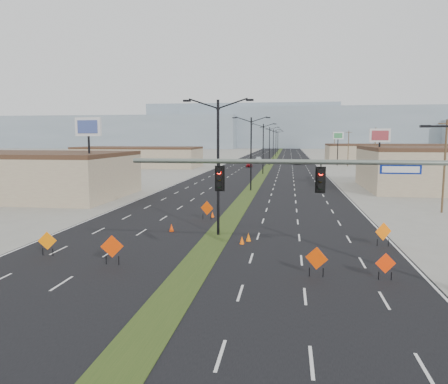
# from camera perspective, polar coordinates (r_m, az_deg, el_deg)

# --- Properties ---
(ground) EXTENTS (600.00, 600.00, 0.00)m
(ground) POSITION_cam_1_polar(r_m,az_deg,el_deg) (21.59, -6.00, -12.62)
(ground) COLOR gray
(ground) RESTS_ON ground
(road_surface) EXTENTS (25.00, 400.00, 0.02)m
(road_surface) POSITION_cam_1_polar(r_m,az_deg,el_deg) (120.00, 6.01, 3.61)
(road_surface) COLOR black
(road_surface) RESTS_ON ground
(median_strip) EXTENTS (2.00, 400.00, 0.04)m
(median_strip) POSITION_cam_1_polar(r_m,az_deg,el_deg) (120.00, 6.01, 3.61)
(median_strip) COLOR #274117
(median_strip) RESTS_ON ground
(building_sw_far) EXTENTS (30.00, 14.00, 4.50)m
(building_sw_far) POSITION_cam_1_polar(r_m,az_deg,el_deg) (111.18, -11.09, 4.40)
(building_sw_far) COLOR tan
(building_sw_far) RESTS_ON ground
(building_se_far) EXTENTS (44.00, 16.00, 5.00)m
(building_se_far) POSITION_cam_1_polar(r_m,az_deg,el_deg) (133.84, 22.75, 4.53)
(building_se_far) COLOR tan
(building_se_far) RESTS_ON ground
(mesa_west) EXTENTS (180.00, 50.00, 22.00)m
(mesa_west) POSITION_cam_1_polar(r_m,az_deg,el_deg) (324.77, -14.32, 7.56)
(mesa_west) COLOR gray
(mesa_west) RESTS_ON ground
(mesa_center) EXTENTS (220.00, 50.00, 28.00)m
(mesa_center) POSITION_cam_1_polar(r_m,az_deg,el_deg) (321.63, 14.84, 8.09)
(mesa_center) COLOR gray
(mesa_center) RESTS_ON ground
(mesa_backdrop) EXTENTS (140.00, 50.00, 32.00)m
(mesa_backdrop) POSITION_cam_1_polar(r_m,az_deg,el_deg) (341.59, 2.59, 8.58)
(mesa_backdrop) COLOR gray
(mesa_backdrop) RESTS_ON ground
(signal_mast) EXTENTS (16.30, 0.60, 8.00)m
(signal_mast) POSITION_cam_1_polar(r_m,az_deg,el_deg) (22.07, 17.28, 0.33)
(signal_mast) COLOR slate
(signal_mast) RESTS_ON ground
(streetlight_0) EXTENTS (5.15, 0.24, 10.02)m
(streetlight_0) POSITION_cam_1_polar(r_m,az_deg,el_deg) (32.13, -0.77, 3.80)
(streetlight_0) COLOR black
(streetlight_0) RESTS_ON ground
(streetlight_1) EXTENTS (5.15, 0.24, 10.02)m
(streetlight_1) POSITION_cam_1_polar(r_m,az_deg,el_deg) (59.91, 3.55, 5.33)
(streetlight_1) COLOR black
(streetlight_1) RESTS_ON ground
(streetlight_2) EXTENTS (5.15, 0.24, 10.02)m
(streetlight_2) POSITION_cam_1_polar(r_m,az_deg,el_deg) (87.83, 5.14, 5.88)
(streetlight_2) COLOR black
(streetlight_2) RESTS_ON ground
(streetlight_3) EXTENTS (5.15, 0.24, 10.02)m
(streetlight_3) POSITION_cam_1_polar(r_m,az_deg,el_deg) (115.79, 5.96, 6.17)
(streetlight_3) COLOR black
(streetlight_3) RESTS_ON ground
(streetlight_4) EXTENTS (5.15, 0.24, 10.02)m
(streetlight_4) POSITION_cam_1_polar(r_m,az_deg,el_deg) (143.77, 6.46, 6.34)
(streetlight_4) COLOR black
(streetlight_4) RESTS_ON ground
(streetlight_5) EXTENTS (5.15, 0.24, 10.02)m
(streetlight_5) POSITION_cam_1_polar(r_m,az_deg,el_deg) (171.75, 6.80, 6.45)
(streetlight_5) COLOR black
(streetlight_5) RESTS_ON ground
(streetlight_6) EXTENTS (5.15, 0.24, 10.02)m
(streetlight_6) POSITION_cam_1_polar(r_m,az_deg,el_deg) (199.74, 7.04, 6.54)
(streetlight_6) COLOR black
(streetlight_6) RESTS_ON ground
(utility_pole_0) EXTENTS (1.60, 0.20, 9.00)m
(utility_pole_0) POSITION_cam_1_polar(r_m,az_deg,el_deg) (47.14, 26.86, 3.19)
(utility_pole_0) COLOR #4C3823
(utility_pole_0) RESTS_ON ground
(utility_pole_1) EXTENTS (1.60, 0.20, 9.00)m
(utility_pole_1) POSITION_cam_1_polar(r_m,az_deg,el_deg) (81.08, 19.09, 4.89)
(utility_pole_1) COLOR #4C3823
(utility_pole_1) RESTS_ON ground
(utility_pole_2) EXTENTS (1.60, 0.20, 9.00)m
(utility_pole_2) POSITION_cam_1_polar(r_m,az_deg,el_deg) (115.65, 15.92, 5.56)
(utility_pole_2) COLOR #4C3823
(utility_pole_2) RESTS_ON ground
(utility_pole_3) EXTENTS (1.60, 0.20, 9.00)m
(utility_pole_3) POSITION_cam_1_polar(r_m,az_deg,el_deg) (150.42, 14.21, 5.92)
(utility_pole_3) COLOR #4C3823
(utility_pole_3) RESTS_ON ground
(car_left) EXTENTS (1.82, 3.93, 1.31)m
(car_left) POSITION_cam_1_polar(r_m,az_deg,el_deg) (108.68, 3.31, 3.62)
(car_left) COLOR maroon
(car_left) RESTS_ON ground
(car_mid) EXTENTS (1.73, 4.64, 1.51)m
(car_mid) POSITION_cam_1_polar(r_m,az_deg,el_deg) (120.59, 9.65, 3.92)
(car_mid) COLOR black
(car_mid) RESTS_ON ground
(car_far) EXTENTS (2.47, 4.78, 1.33)m
(car_far) POSITION_cam_1_polar(r_m,az_deg,el_deg) (135.87, 4.54, 4.31)
(car_far) COLOR silver
(car_far) RESTS_ON ground
(construction_sign_0) EXTENTS (1.12, 0.29, 1.52)m
(construction_sign_0) POSITION_cam_1_polar(r_m,az_deg,el_deg) (29.23, -22.09, -6.04)
(construction_sign_0) COLOR orange
(construction_sign_0) RESTS_ON ground
(construction_sign_1) EXTENTS (1.28, 0.34, 1.74)m
(construction_sign_1) POSITION_cam_1_polar(r_m,az_deg,el_deg) (25.97, -14.42, -7.03)
(construction_sign_1) COLOR red
(construction_sign_1) RESTS_ON ground
(construction_sign_2) EXTENTS (1.20, 0.45, 1.67)m
(construction_sign_2) POSITION_cam_1_polar(r_m,az_deg,el_deg) (38.90, -2.24, -2.19)
(construction_sign_2) COLOR #D73F04
(construction_sign_2) RESTS_ON ground
(construction_sign_3) EXTENTS (1.14, 0.50, 1.62)m
(construction_sign_3) POSITION_cam_1_polar(r_m,az_deg,el_deg) (23.58, 12.00, -8.60)
(construction_sign_3) COLOR #E74004
(construction_sign_3) RESTS_ON ground
(construction_sign_4) EXTENTS (1.06, 0.22, 1.42)m
(construction_sign_4) POSITION_cam_1_polar(r_m,az_deg,el_deg) (24.09, 20.35, -8.86)
(construction_sign_4) COLOR #F03105
(construction_sign_4) RESTS_ON ground
(construction_sign_5) EXTENTS (1.14, 0.55, 1.64)m
(construction_sign_5) POSITION_cam_1_polar(r_m,az_deg,el_deg) (31.23, 20.09, -4.98)
(construction_sign_5) COLOR #FC6805
(construction_sign_5) RESTS_ON ground
(cone_0) EXTENTS (0.49, 0.49, 0.62)m
(cone_0) POSITION_cam_1_polar(r_m,az_deg,el_deg) (34.29, -6.87, -4.65)
(cone_0) COLOR #E63A04
(cone_0) RESTS_ON ground
(cone_1) EXTENTS (0.42, 0.42, 0.56)m
(cone_1) POSITION_cam_1_polar(r_m,az_deg,el_deg) (30.11, 2.36, -6.32)
(cone_1) COLOR #FF5905
(cone_1) RESTS_ON ground
(cone_2) EXTENTS (0.46, 0.46, 0.61)m
(cone_2) POSITION_cam_1_polar(r_m,az_deg,el_deg) (30.97, 3.21, -5.90)
(cone_2) COLOR orange
(cone_2) RESTS_ON ground
(cone_3) EXTENTS (0.42, 0.42, 0.55)m
(cone_3) POSITION_cam_1_polar(r_m,az_deg,el_deg) (40.04, -1.52, -2.95)
(cone_3) COLOR #FF4C05
(cone_3) RESTS_ON ground
(pole_sign_west) EXTENTS (3.12, 0.70, 9.51)m
(pole_sign_west) POSITION_cam_1_polar(r_m,az_deg,el_deg) (51.34, -17.29, 7.34)
(pole_sign_west) COLOR black
(pole_sign_west) RESTS_ON ground
(pole_sign_east_near) EXTENTS (2.78, 0.46, 8.50)m
(pole_sign_east_near) POSITION_cam_1_polar(r_m,az_deg,el_deg) (63.40, 19.67, 6.35)
(pole_sign_east_near) COLOR black
(pole_sign_east_near) RESTS_ON ground
(pole_sign_east_far) EXTENTS (2.84, 1.11, 8.75)m
(pole_sign_east_far) POSITION_cam_1_polar(r_m,az_deg,el_deg) (118.83, 14.67, 6.80)
(pole_sign_east_far) COLOR black
(pole_sign_east_far) RESTS_ON ground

